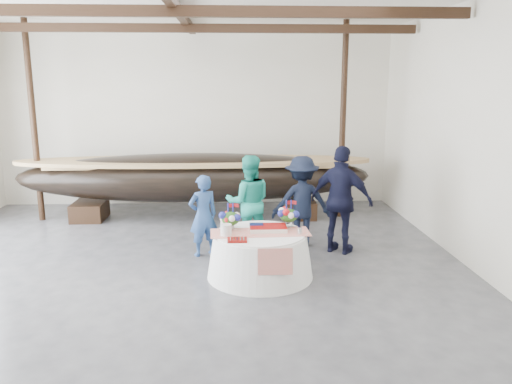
{
  "coord_description": "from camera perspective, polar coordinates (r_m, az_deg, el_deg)",
  "views": [
    {
      "loc": [
        0.95,
        -7.03,
        3.1
      ],
      "look_at": [
        1.38,
        2.11,
        1.12
      ],
      "focal_mm": 35.0,
      "sensor_mm": 36.0,
      "label": 1
    }
  ],
  "objects": [
    {
      "name": "guest_man_right",
      "position": [
        9.33,
        9.74,
        -0.92
      ],
      "size": [
        1.25,
        1.06,
        2.01
      ],
      "primitive_type": "imported",
      "rotation": [
        0.0,
        0.0,
        2.56
      ],
      "color": "black",
      "rests_on": "ground"
    },
    {
      "name": "guest_man_left",
      "position": [
        9.63,
        5.22,
        -1.11
      ],
      "size": [
        1.18,
        0.72,
        1.77
      ],
      "primitive_type": "imported",
      "rotation": [
        0.0,
        0.0,
        3.2
      ],
      "color": "black",
      "rests_on": "ground"
    },
    {
      "name": "longboat_display",
      "position": [
        11.69,
        -7.03,
        1.71
      ],
      "size": [
        8.21,
        1.64,
        1.54
      ],
      "color": "black",
      "rests_on": "ground"
    },
    {
      "name": "pavilion_structure",
      "position": [
        7.91,
        -10.14,
        18.62
      ],
      "size": [
        9.8,
        11.76,
        4.5
      ],
      "color": "black",
      "rests_on": "ground"
    },
    {
      "name": "wall_right",
      "position": [
        8.16,
        27.18,
        4.92
      ],
      "size": [
        0.02,
        12.0,
        4.5
      ],
      "primitive_type": "cube",
      "color": "silver",
      "rests_on": "ground"
    },
    {
      "name": "guest_woman_teal",
      "position": [
        9.49,
        -0.84,
        -1.16
      ],
      "size": [
        0.91,
        0.73,
        1.8
      ],
      "primitive_type": "imported",
      "rotation": [
        0.0,
        0.0,
        3.19
      ],
      "color": "teal",
      "rests_on": "ground"
    },
    {
      "name": "floor",
      "position": [
        7.74,
        -9.74,
        -11.55
      ],
      "size": [
        10.0,
        12.0,
        0.01
      ],
      "primitive_type": "cube",
      "color": "#3D3D42",
      "rests_on": "ground"
    },
    {
      "name": "banquet_table",
      "position": [
        8.21,
        0.47,
        -7.15
      ],
      "size": [
        1.73,
        1.73,
        0.75
      ],
      "color": "white",
      "rests_on": "ground"
    },
    {
      "name": "wall_back",
      "position": [
        13.09,
        -6.95,
        8.42
      ],
      "size": [
        10.0,
        0.02,
        4.5
      ],
      "primitive_type": "cube",
      "color": "silver",
      "rests_on": "ground"
    },
    {
      "name": "guest_woman_blue",
      "position": [
        9.14,
        -6.06,
        -2.69
      ],
      "size": [
        0.65,
        0.56,
        1.51
      ],
      "primitive_type": "imported",
      "rotation": [
        0.0,
        0.0,
        3.58
      ],
      "color": "navy",
      "rests_on": "ground"
    },
    {
      "name": "tabletop_items",
      "position": [
        8.21,
        0.17,
        -3.33
      ],
      "size": [
        1.62,
        0.99,
        0.4
      ],
      "color": "red",
      "rests_on": "banquet_table"
    }
  ]
}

